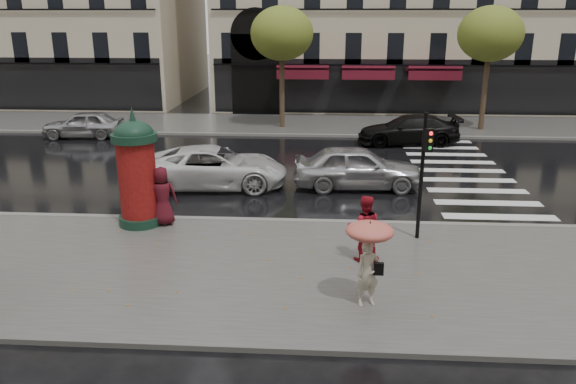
# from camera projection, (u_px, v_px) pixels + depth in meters

# --- Properties ---
(ground) EXTENTS (160.00, 160.00, 0.00)m
(ground) POSITION_uv_depth(u_px,v_px,m) (308.00, 265.00, 14.43)
(ground) COLOR black
(ground) RESTS_ON ground
(near_sidewalk) EXTENTS (90.00, 7.00, 0.12)m
(near_sidewalk) POSITION_uv_depth(u_px,v_px,m) (308.00, 272.00, 13.94)
(near_sidewalk) COLOR #474744
(near_sidewalk) RESTS_ON ground
(far_sidewalk) EXTENTS (90.00, 6.00, 0.12)m
(far_sidewalk) POSITION_uv_depth(u_px,v_px,m) (318.00, 125.00, 32.49)
(far_sidewalk) COLOR #474744
(far_sidewalk) RESTS_ON ground
(near_kerb) EXTENTS (90.00, 0.25, 0.14)m
(near_kerb) POSITION_uv_depth(u_px,v_px,m) (311.00, 222.00, 17.27)
(near_kerb) COLOR slate
(near_kerb) RESTS_ON ground
(far_kerb) EXTENTS (90.00, 0.25, 0.14)m
(far_kerb) POSITION_uv_depth(u_px,v_px,m) (317.00, 135.00, 29.63)
(far_kerb) COLOR slate
(far_kerb) RESTS_ON ground
(zebra_crossing) EXTENTS (3.60, 11.75, 0.01)m
(zebra_crossing) POSITION_uv_depth(u_px,v_px,m) (460.00, 170.00, 23.20)
(zebra_crossing) COLOR silver
(zebra_crossing) RESTS_ON ground
(tree_far_left) EXTENTS (3.40, 3.40, 6.64)m
(tree_far_left) POSITION_uv_depth(u_px,v_px,m) (282.00, 34.00, 30.12)
(tree_far_left) COLOR #38281C
(tree_far_left) RESTS_ON ground
(tree_far_right) EXTENTS (3.40, 3.40, 6.64)m
(tree_far_right) POSITION_uv_depth(u_px,v_px,m) (490.00, 34.00, 29.45)
(tree_far_right) COLOR #38281C
(tree_far_right) RESTS_ON ground
(woman_umbrella) EXTENTS (1.02, 1.02, 1.96)m
(woman_umbrella) POSITION_uv_depth(u_px,v_px,m) (369.00, 250.00, 11.88)
(woman_umbrella) COLOR #C1B79F
(woman_umbrella) RESTS_ON near_sidewalk
(woman_red) EXTENTS (0.86, 0.67, 1.74)m
(woman_red) POSITION_uv_depth(u_px,v_px,m) (364.00, 228.00, 14.22)
(woman_red) COLOR maroon
(woman_red) RESTS_ON near_sidewalk
(man_burgundy) EXTENTS (0.97, 0.75, 1.78)m
(man_burgundy) POSITION_uv_depth(u_px,v_px,m) (162.00, 196.00, 16.68)
(man_burgundy) COLOR #490E17
(man_burgundy) RESTS_ON near_sidewalk
(morris_column) EXTENTS (1.32, 1.32, 3.56)m
(morris_column) POSITION_uv_depth(u_px,v_px,m) (137.00, 169.00, 16.48)
(morris_column) COLOR #123021
(morris_column) RESTS_ON near_sidewalk
(traffic_light) EXTENTS (0.27, 0.35, 3.58)m
(traffic_light) POSITION_uv_depth(u_px,v_px,m) (424.00, 164.00, 15.21)
(traffic_light) COLOR black
(traffic_light) RESTS_ON near_sidewalk
(car_silver) EXTENTS (4.77, 2.08, 1.60)m
(car_silver) POSITION_uv_depth(u_px,v_px,m) (357.00, 167.00, 20.66)
(car_silver) COLOR #B5B5BA
(car_silver) RESTS_ON ground
(car_white) EXTENTS (5.62, 2.92, 1.51)m
(car_white) POSITION_uv_depth(u_px,v_px,m) (214.00, 167.00, 20.82)
(car_white) COLOR silver
(car_white) RESTS_ON ground
(car_black) EXTENTS (5.08, 2.37, 1.43)m
(car_black) POSITION_uv_depth(u_px,v_px,m) (408.00, 130.00, 27.74)
(car_black) COLOR black
(car_black) RESTS_ON ground
(car_far_silver) EXTENTS (4.23, 1.99, 1.40)m
(car_far_silver) POSITION_uv_depth(u_px,v_px,m) (83.00, 124.00, 29.23)
(car_far_silver) COLOR #A2A2A7
(car_far_silver) RESTS_ON ground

